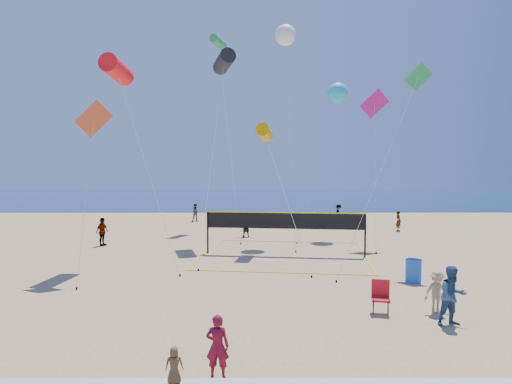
{
  "coord_description": "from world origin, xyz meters",
  "views": [
    {
      "loc": [
        -0.82,
        -12.03,
        4.96
      ],
      "look_at": [
        -0.77,
        2.0,
        4.18
      ],
      "focal_mm": 32.0,
      "sensor_mm": 36.0,
      "label": 1
    }
  ],
  "objects_px": {
    "camp_chair": "(381,294)",
    "trash_barrel": "(413,271)",
    "woman": "(217,346)",
    "volleyball_net": "(285,226)"
  },
  "relations": [
    {
      "from": "trash_barrel",
      "to": "volleyball_net",
      "type": "relative_size",
      "value": 0.1
    },
    {
      "from": "camp_chair",
      "to": "trash_barrel",
      "type": "bearing_deg",
      "value": 70.37
    },
    {
      "from": "woman",
      "to": "camp_chair",
      "type": "height_order",
      "value": "woman"
    },
    {
      "from": "woman",
      "to": "volleyball_net",
      "type": "bearing_deg",
      "value": -94.31
    },
    {
      "from": "volleyball_net",
      "to": "camp_chair",
      "type": "bearing_deg",
      "value": -68.75
    },
    {
      "from": "camp_chair",
      "to": "trash_barrel",
      "type": "relative_size",
      "value": 1.24
    },
    {
      "from": "volleyball_net",
      "to": "woman",
      "type": "bearing_deg",
      "value": -92.63
    },
    {
      "from": "woman",
      "to": "volleyball_net",
      "type": "height_order",
      "value": "volleyball_net"
    },
    {
      "from": "woman",
      "to": "camp_chair",
      "type": "bearing_deg",
      "value": -131.9
    },
    {
      "from": "camp_chair",
      "to": "volleyball_net",
      "type": "height_order",
      "value": "volleyball_net"
    }
  ]
}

